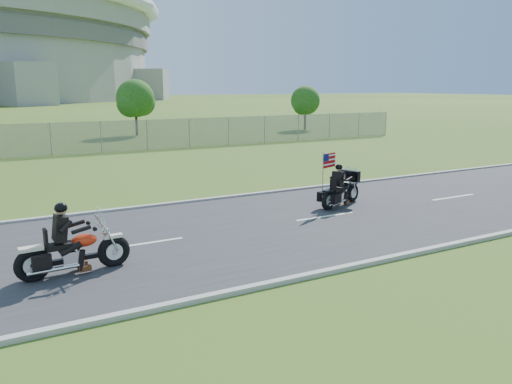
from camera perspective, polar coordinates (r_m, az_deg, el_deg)
ground at (r=14.45m, az=-5.05°, el=-4.90°), size 420.00×420.00×0.00m
road at (r=14.45m, az=-5.05°, el=-4.83°), size 120.00×8.00×0.04m
curb_north at (r=18.11m, az=-10.16°, el=-1.40°), size 120.00×0.18×0.12m
curb_south at (r=11.04m, az=3.48°, el=-10.07°), size 120.00×0.18×0.12m
tree_fence_near at (r=44.28m, az=-13.58°, el=10.14°), size 3.52×3.28×4.75m
tree_fence_far at (r=49.17m, az=5.67°, el=10.19°), size 3.08×2.87×4.20m
motorcycle_lead at (r=12.02m, az=-20.25°, el=-6.46°), size 2.55×0.71×1.72m
motorcycle_follow at (r=17.85m, az=9.66°, el=0.02°), size 2.22×1.15×1.93m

